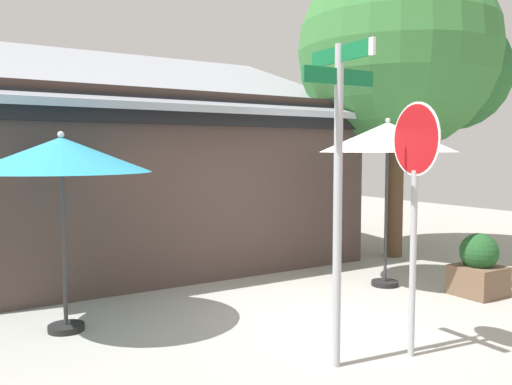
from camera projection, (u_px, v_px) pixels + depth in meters
The scene contains 8 objects.
ground_plane at pixel (315, 316), 7.36m from camera, with size 28.00×28.00×0.10m, color #9E9B93.
cafe_building at pixel (145, 177), 10.79m from camera, with size 7.89×5.30×4.60m.
street_sign_post at pixel (338, 174), 5.37m from camera, with size 0.88×0.94×3.30m.
stop_sign at pixel (415, 180), 5.66m from camera, with size 0.17×0.77×2.75m.
patio_umbrella_teal_left at pixel (61, 156), 6.44m from camera, with size 2.17×2.17×2.47m.
patio_umbrella_ivory_center at pixel (388, 138), 8.64m from camera, with size 2.22×2.22×2.77m.
shade_tree at pixel (406, 56), 11.04m from camera, with size 4.39×4.13×6.35m.
sidewalk_planter at pixel (479, 267), 8.20m from camera, with size 0.68×0.68×0.97m.
Camera 1 is at (-4.50, -5.69, 2.23)m, focal length 37.26 mm.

